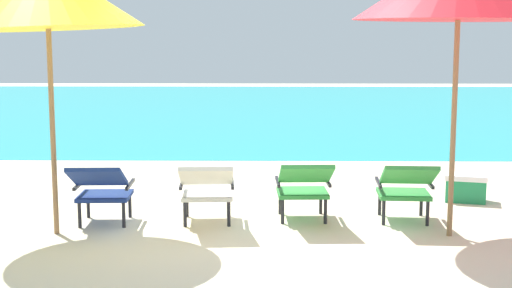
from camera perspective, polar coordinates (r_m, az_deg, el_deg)
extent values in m
plane|color=beige|center=(11.19, 0.27, -1.32)|extent=(40.00, 40.00, 0.00)
cube|color=#28B2B7|center=(20.08, 0.54, 2.95)|extent=(40.00, 18.00, 0.01)
cube|color=navy|center=(7.53, -11.93, -4.06)|extent=(0.54, 0.52, 0.04)
cube|color=navy|center=(7.13, -12.52, -2.57)|extent=(0.54, 0.54, 0.27)
cylinder|color=black|center=(7.81, -13.21, -4.79)|extent=(0.04, 0.04, 0.26)
cylinder|color=black|center=(7.73, -10.01, -4.83)|extent=(0.04, 0.04, 0.26)
cylinder|color=black|center=(7.41, -13.87, -5.52)|extent=(0.04, 0.04, 0.26)
cylinder|color=black|center=(7.33, -10.49, -5.57)|extent=(0.04, 0.04, 0.26)
cube|color=black|center=(7.56, -13.90, -3.15)|extent=(0.05, 0.50, 0.03)
cube|color=black|center=(7.47, -9.99, -3.18)|extent=(0.05, 0.50, 0.03)
cube|color=silver|center=(7.43, -3.91, -4.07)|extent=(0.55, 0.53, 0.04)
cube|color=silver|center=(7.01, -3.99, -2.56)|extent=(0.55, 0.55, 0.27)
cylinder|color=black|center=(7.67, -5.52, -4.84)|extent=(0.04, 0.04, 0.26)
cylinder|color=black|center=(7.66, -2.22, -4.82)|extent=(0.04, 0.04, 0.26)
cylinder|color=black|center=(7.26, -5.67, -5.59)|extent=(0.04, 0.04, 0.26)
cylinder|color=black|center=(7.26, -2.18, -5.57)|extent=(0.04, 0.04, 0.26)
cube|color=black|center=(7.41, -5.93, -3.18)|extent=(0.06, 0.50, 0.03)
cube|color=black|center=(7.40, -1.90, -3.15)|extent=(0.06, 0.50, 0.03)
cube|color=#338E3D|center=(7.54, 3.71, -3.89)|extent=(0.54, 0.52, 0.04)
cube|color=#338E3D|center=(7.13, 3.99, -2.39)|extent=(0.54, 0.54, 0.27)
cylinder|color=black|center=(7.76, 1.94, -4.66)|extent=(0.04, 0.04, 0.26)
cylinder|color=black|center=(7.80, 5.18, -4.63)|extent=(0.04, 0.04, 0.26)
cylinder|color=black|center=(7.35, 2.13, -5.39)|extent=(0.04, 0.04, 0.26)
cylinder|color=black|center=(7.39, 5.55, -5.35)|extent=(0.04, 0.04, 0.26)
cube|color=black|center=(7.49, 1.73, -3.01)|extent=(0.05, 0.50, 0.03)
cube|color=black|center=(7.54, 5.69, -2.98)|extent=(0.05, 0.50, 0.03)
cube|color=#338E3D|center=(7.61, 11.65, -3.92)|extent=(0.55, 0.53, 0.04)
cube|color=#338E3D|center=(7.20, 12.08, -2.44)|extent=(0.55, 0.55, 0.27)
cylinder|color=black|center=(7.82, 9.82, -4.67)|extent=(0.04, 0.04, 0.26)
cylinder|color=black|center=(7.88, 13.01, -4.67)|extent=(0.04, 0.04, 0.26)
cylinder|color=black|center=(7.42, 10.13, -5.39)|extent=(0.04, 0.04, 0.26)
cylinder|color=black|center=(7.47, 13.50, -5.39)|extent=(0.04, 0.04, 0.26)
cube|color=black|center=(7.56, 9.72, -3.03)|extent=(0.06, 0.50, 0.03)
cube|color=black|center=(7.63, 13.61, -3.04)|extent=(0.06, 0.50, 0.03)
cylinder|color=olive|center=(7.10, -15.88, 0.96)|extent=(0.05, 0.05, 2.00)
cylinder|color=olive|center=(6.99, 15.44, 1.20)|extent=(0.05, 0.05, 2.08)
cube|color=#1E844C|center=(8.71, 16.35, -3.56)|extent=(0.51, 0.41, 0.26)
cube|color=white|center=(8.68, 16.39, -2.53)|extent=(0.54, 0.43, 0.06)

